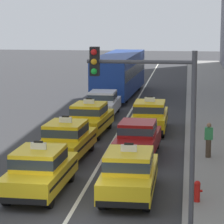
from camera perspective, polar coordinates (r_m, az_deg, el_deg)
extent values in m
cube|color=silver|center=(37.65, 1.64, -0.20)|extent=(0.14, 80.00, 0.01)
cube|color=gray|center=(32.59, 10.59, -1.80)|extent=(4.00, 90.00, 0.15)
cylinder|color=black|center=(23.25, -7.63, -5.78)|extent=(0.26, 0.65, 0.64)
cylinder|color=black|center=(22.88, -4.06, -5.97)|extent=(0.26, 0.65, 0.64)
cylinder|color=black|center=(20.46, -10.11, -8.02)|extent=(0.26, 0.65, 0.64)
cylinder|color=black|center=(20.04, -6.08, -8.30)|extent=(0.26, 0.65, 0.64)
cube|color=yellow|center=(21.54, -6.93, -6.06)|extent=(1.94, 4.55, 0.70)
cube|color=black|center=(21.53, -6.93, -5.93)|extent=(1.95, 4.19, 0.10)
cube|color=yellow|center=(21.23, -7.08, -4.42)|extent=(1.66, 2.15, 0.64)
cube|color=#2D3842|center=(21.23, -7.08, -4.42)|extent=(1.69, 2.17, 0.35)
cube|color=white|center=(21.13, -7.10, -3.27)|extent=(0.56, 0.14, 0.24)
cube|color=black|center=(21.09, -7.11, -2.87)|extent=(0.32, 0.12, 0.06)
cube|color=black|center=(23.66, -5.44, -5.21)|extent=(1.71, 0.19, 0.20)
cube|color=black|center=(19.59, -8.72, -8.48)|extent=(1.71, 0.19, 0.20)
cylinder|color=black|center=(28.09, -5.04, -3.01)|extent=(0.27, 0.65, 0.64)
cylinder|color=black|center=(27.74, -2.10, -3.15)|extent=(0.27, 0.65, 0.64)
cylinder|color=black|center=(25.24, -6.89, -4.52)|extent=(0.27, 0.65, 0.64)
cylinder|color=black|center=(24.85, -3.63, -4.69)|extent=(0.27, 0.65, 0.64)
cube|color=yellow|center=(26.39, -4.39, -3.06)|extent=(2.04, 4.59, 0.70)
cube|color=black|center=(26.38, -4.39, -2.96)|extent=(2.04, 4.23, 0.10)
cube|color=yellow|center=(26.11, -4.49, -1.70)|extent=(1.71, 2.18, 0.64)
cube|color=#2D3842|center=(26.11, -4.49, -1.70)|extent=(1.73, 2.20, 0.35)
cube|color=white|center=(26.02, -4.51, -0.75)|extent=(0.57, 0.15, 0.24)
cube|color=black|center=(25.99, -4.51, -0.43)|extent=(0.33, 0.13, 0.06)
cube|color=black|center=(28.53, -3.25, -2.59)|extent=(1.72, 0.23, 0.20)
cube|color=black|center=(24.38, -5.71, -4.77)|extent=(1.72, 0.23, 0.20)
cylinder|color=black|center=(33.24, -2.81, -0.99)|extent=(0.28, 0.65, 0.64)
cylinder|color=black|center=(32.93, -0.31, -1.08)|extent=(0.28, 0.65, 0.64)
cylinder|color=black|center=(30.33, -4.17, -2.05)|extent=(0.28, 0.65, 0.64)
cylinder|color=black|center=(29.99, -1.44, -2.16)|extent=(0.28, 0.65, 0.64)
cube|color=yellow|center=(31.54, -2.17, -0.92)|extent=(2.07, 4.60, 0.70)
cube|color=black|center=(31.53, -2.17, -0.83)|extent=(2.07, 4.24, 0.10)
cube|color=yellow|center=(31.28, -2.23, 0.23)|extent=(1.72, 2.19, 0.64)
cube|color=#2D3842|center=(31.28, -2.23, 0.23)|extent=(1.75, 2.21, 0.35)
cube|color=white|center=(31.21, -2.24, 1.03)|extent=(0.57, 0.15, 0.24)
cube|color=black|center=(31.19, -2.24, 1.30)|extent=(0.33, 0.13, 0.06)
cube|color=black|center=(33.71, -1.32, -0.66)|extent=(1.72, 0.24, 0.20)
cube|color=black|center=(29.48, -3.13, -2.18)|extent=(1.72, 0.24, 0.20)
cylinder|color=black|center=(38.44, -1.62, 0.49)|extent=(0.24, 0.64, 0.64)
cylinder|color=black|center=(38.24, 0.52, 0.44)|extent=(0.24, 0.64, 0.64)
cylinder|color=black|center=(35.69, -2.36, -0.24)|extent=(0.24, 0.64, 0.64)
cylinder|color=black|center=(35.46, -0.06, -0.30)|extent=(0.24, 0.64, 0.64)
cube|color=silver|center=(36.89, -0.87, 0.62)|extent=(1.79, 4.31, 0.66)
cube|color=silver|center=(36.70, -0.90, 1.56)|extent=(1.57, 1.91, 0.60)
cube|color=#2D3842|center=(36.70, -0.90, 1.56)|extent=(1.59, 1.93, 0.33)
cylinder|color=black|center=(49.14, 0.20, 2.52)|extent=(0.27, 0.65, 0.64)
cylinder|color=black|center=(48.84, 2.51, 2.47)|extent=(0.27, 0.65, 0.64)
cylinder|color=black|center=(42.59, -1.33, 1.40)|extent=(0.27, 0.65, 0.64)
cylinder|color=black|center=(42.25, 1.33, 1.33)|extent=(0.27, 0.65, 0.64)
cube|color=navy|center=(45.51, 0.72, 3.78)|extent=(3.00, 11.30, 2.90)
cube|color=#2D3842|center=(45.49, 0.73, 4.09)|extent=(3.00, 10.85, 0.84)
cube|color=black|center=(50.88, 1.74, 5.77)|extent=(2.13, 0.17, 0.36)
cylinder|color=black|center=(22.70, 0.19, -6.08)|extent=(0.24, 0.64, 0.64)
cylinder|color=black|center=(22.57, 3.93, -6.19)|extent=(0.24, 0.64, 0.64)
cylinder|color=black|center=(19.80, -0.94, -8.47)|extent=(0.24, 0.64, 0.64)
cylinder|color=black|center=(19.65, 3.37, -8.63)|extent=(0.24, 0.64, 0.64)
cube|color=yellow|center=(21.06, 1.67, -6.35)|extent=(1.80, 4.50, 0.70)
cube|color=black|center=(21.05, 1.67, -6.22)|extent=(1.82, 4.14, 0.10)
cube|color=yellow|center=(20.74, 1.63, -4.69)|extent=(1.60, 2.10, 0.64)
cube|color=#2D3842|center=(20.74, 1.63, -4.69)|extent=(1.62, 2.12, 0.35)
cube|color=white|center=(20.63, 1.64, -3.51)|extent=(0.56, 0.12, 0.24)
cube|color=black|center=(20.60, 1.64, -3.10)|extent=(0.32, 0.11, 0.06)
cube|color=black|center=(23.25, 2.21, -5.44)|extent=(1.71, 0.14, 0.20)
cube|color=black|center=(19.04, 0.98, -8.91)|extent=(1.71, 0.14, 0.20)
cylinder|color=black|center=(28.43, 1.41, -2.82)|extent=(0.26, 0.65, 0.64)
cylinder|color=black|center=(28.27, 4.31, -2.92)|extent=(0.26, 0.65, 0.64)
cylinder|color=black|center=(25.70, 0.50, -4.18)|extent=(0.26, 0.65, 0.64)
cylinder|color=black|center=(25.52, 3.71, -4.31)|extent=(0.26, 0.65, 0.64)
cube|color=maroon|center=(26.89, 2.50, -2.84)|extent=(1.93, 4.37, 0.66)
cube|color=maroon|center=(26.67, 2.49, -1.57)|extent=(1.63, 1.96, 0.60)
cube|color=#2D3842|center=(26.67, 2.49, -1.57)|extent=(1.65, 1.98, 0.33)
cylinder|color=black|center=(33.87, 2.58, -0.78)|extent=(0.24, 0.64, 0.64)
cylinder|color=black|center=(33.78, 5.08, -0.84)|extent=(0.24, 0.64, 0.64)
cylinder|color=black|center=(30.88, 2.09, -1.81)|extent=(0.24, 0.64, 0.64)
cylinder|color=black|center=(30.78, 4.83, -1.88)|extent=(0.24, 0.64, 0.64)
cube|color=yellow|center=(32.25, 3.66, -0.70)|extent=(1.81, 4.50, 0.70)
cube|color=black|center=(32.25, 3.66, -0.61)|extent=(1.83, 4.14, 0.10)
cube|color=yellow|center=(31.99, 3.65, 0.44)|extent=(1.60, 2.10, 0.64)
cube|color=#2D3842|center=(31.99, 3.65, 0.44)|extent=(1.62, 2.12, 0.35)
cube|color=white|center=(31.92, 3.66, 1.21)|extent=(0.56, 0.12, 0.24)
cube|color=black|center=(31.90, 3.66, 1.48)|extent=(0.32, 0.11, 0.06)
cube|color=black|center=(34.47, 3.90, -0.44)|extent=(1.71, 0.14, 0.20)
cube|color=black|center=(30.14, 3.37, -1.92)|extent=(1.71, 0.14, 0.20)
cylinder|color=#473828|center=(26.29, 9.28, -3.48)|extent=(0.24, 0.24, 0.80)
cube|color=#338C4C|center=(26.15, 9.32, -2.06)|extent=(0.36, 0.22, 0.53)
sphere|color=#9E7051|center=(26.07, 9.34, -1.26)|extent=(0.20, 0.20, 0.20)
cylinder|color=red|center=(20.28, 8.21, -7.75)|extent=(0.20, 0.20, 0.60)
sphere|color=red|center=(20.18, 8.23, -6.88)|extent=(0.22, 0.22, 0.22)
cylinder|color=red|center=(20.25, 7.84, -7.52)|extent=(0.10, 0.08, 0.08)
cylinder|color=red|center=(20.26, 8.59, -7.54)|extent=(0.10, 0.08, 0.08)
cylinder|color=#47474C|center=(15.77, 7.76, -4.14)|extent=(0.14, 0.14, 5.50)
cylinder|color=#47474C|center=(15.42, 2.74, 4.86)|extent=(2.80, 0.10, 0.10)
cube|color=black|center=(15.56, -1.68, 4.91)|extent=(0.24, 0.24, 0.76)
sphere|color=red|center=(15.41, -1.76, 5.79)|extent=(0.16, 0.16, 0.16)
sphere|color=orange|center=(15.43, -1.76, 4.87)|extent=(0.16, 0.16, 0.16)
sphere|color=green|center=(15.46, -1.75, 3.94)|extent=(0.16, 0.16, 0.16)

